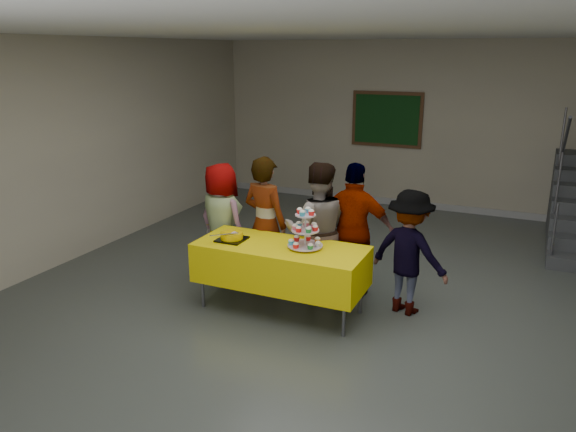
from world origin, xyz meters
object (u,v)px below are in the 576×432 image
object	(u,v)px
bake_table	(281,264)
schoolchild_b	(265,224)
cupcake_stand	(305,232)
schoolchild_c	(317,230)
schoolchild_a	(222,222)
bear_cake	(232,235)
schoolchild_d	(355,231)
noticeboard	(387,119)
schoolchild_e	(409,252)

from	to	relation	value
bake_table	schoolchild_b	world-z (taller)	schoolchild_b
cupcake_stand	schoolchild_c	distance (m)	0.56
cupcake_stand	schoolchild_c	xyz separation A→B (m)	(-0.07, 0.54, -0.14)
schoolchild_a	schoolchild_c	bearing A→B (deg)	-163.15
bake_table	bear_cake	bearing A→B (deg)	-173.68
bear_cake	schoolchild_d	xyz separation A→B (m)	(1.19, 0.79, -0.03)
bake_table	schoolchild_a	distance (m)	1.22
bake_table	schoolchild_b	distance (m)	0.72
schoolchild_d	noticeboard	world-z (taller)	noticeboard
cupcake_stand	schoolchild_a	bearing A→B (deg)	158.94
cupcake_stand	schoolchild_a	xyz separation A→B (m)	(-1.35, 0.52, -0.20)
bake_table	schoolchild_d	xyz separation A→B (m)	(0.61, 0.72, 0.25)
schoolchild_e	noticeboard	world-z (taller)	noticeboard
bear_cake	noticeboard	xyz separation A→B (m)	(0.43, 4.98, 0.77)
schoolchild_b	bear_cake	bearing A→B (deg)	89.07
bake_table	schoolchild_b	size ratio (longest dim) A/B	1.15
cupcake_stand	bear_cake	world-z (taller)	cupcake_stand
cupcake_stand	bear_cake	distance (m)	0.86
schoolchild_a	schoolchild_d	bearing A→B (deg)	-158.16
schoolchild_d	schoolchild_e	size ratio (longest dim) A/B	1.15
schoolchild_c	schoolchild_d	size ratio (longest dim) A/B	1.00
schoolchild_c	noticeboard	bearing A→B (deg)	-107.83
schoolchild_b	schoolchild_c	xyz separation A→B (m)	(0.65, 0.06, -0.01)
bear_cake	schoolchild_b	size ratio (longest dim) A/B	0.22
bake_table	schoolchild_c	size ratio (longest dim) A/B	1.17
cupcake_stand	bake_table	bearing A→B (deg)	-173.06
schoolchild_c	noticeboard	distance (m)	4.43
cupcake_stand	schoolchild_a	size ratio (longest dim) A/B	0.30
bake_table	schoolchild_e	bearing A→B (deg)	23.17
schoolchild_d	schoolchild_e	world-z (taller)	schoolchild_d
cupcake_stand	schoolchild_e	distance (m)	1.17
bake_table	noticeboard	xyz separation A→B (m)	(-0.14, 4.92, 1.04)
schoolchild_a	schoolchild_e	world-z (taller)	schoolchild_a
bake_table	bear_cake	distance (m)	0.64
schoolchild_a	schoolchild_c	world-z (taller)	schoolchild_c
schoolchild_c	schoolchild_e	bearing A→B (deg)	156.71
bake_table	schoolchild_b	xyz separation A→B (m)	(-0.44, 0.51, 0.26)
bake_table	noticeboard	world-z (taller)	noticeboard
schoolchild_d	schoolchild_a	bearing A→B (deg)	1.47
schoolchild_d	bear_cake	bearing A→B (deg)	29.24
schoolchild_b	schoolchild_d	xyz separation A→B (m)	(1.05, 0.21, -0.02)
schoolchild_a	schoolchild_b	size ratio (longest dim) A/B	0.91
bake_table	bear_cake	size ratio (longest dim) A/B	5.25
schoolchild_a	schoolchild_e	xyz separation A→B (m)	(2.36, 0.00, -0.05)
schoolchild_a	schoolchild_b	distance (m)	0.64
schoolchild_c	schoolchild_d	bearing A→B (deg)	178.33
bear_cake	schoolchild_e	distance (m)	1.97
bear_cake	schoolchild_c	size ratio (longest dim) A/B	0.22
bake_table	schoolchild_e	distance (m)	1.41
schoolchild_b	schoolchild_e	distance (m)	1.74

